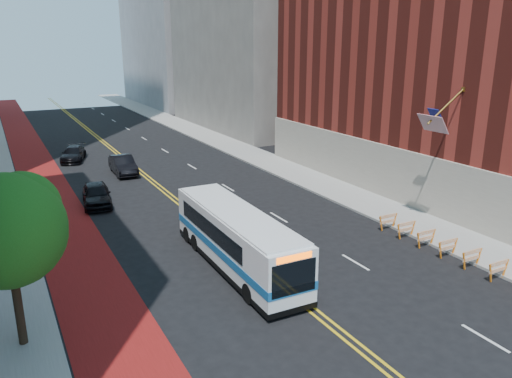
{
  "coord_description": "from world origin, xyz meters",
  "views": [
    {
      "loc": [
        -11.28,
        -12.9,
        11.24
      ],
      "look_at": [
        -0.12,
        8.0,
        4.22
      ],
      "focal_mm": 35.0,
      "sensor_mm": 36.0,
      "label": 1
    }
  ],
  "objects_px": {
    "street_tree": "(8,226)",
    "car_c": "(73,154)",
    "transit_bus": "(236,238)",
    "car_a": "(96,194)",
    "car_b": "(123,165)"
  },
  "relations": [
    {
      "from": "street_tree",
      "to": "car_c",
      "type": "height_order",
      "value": "street_tree"
    },
    {
      "from": "street_tree",
      "to": "transit_bus",
      "type": "distance_m",
      "value": 11.05
    },
    {
      "from": "car_a",
      "to": "car_b",
      "type": "height_order",
      "value": "car_b"
    },
    {
      "from": "transit_bus",
      "to": "car_b",
      "type": "height_order",
      "value": "transit_bus"
    },
    {
      "from": "transit_bus",
      "to": "car_c",
      "type": "distance_m",
      "value": 29.38
    },
    {
      "from": "car_b",
      "to": "car_c",
      "type": "distance_m",
      "value": 7.95
    },
    {
      "from": "transit_bus",
      "to": "car_a",
      "type": "distance_m",
      "value": 14.54
    },
    {
      "from": "car_c",
      "to": "car_a",
      "type": "bearing_deg",
      "value": -75.0
    },
    {
      "from": "car_c",
      "to": "transit_bus",
      "type": "bearing_deg",
      "value": -65.16
    },
    {
      "from": "transit_bus",
      "to": "car_c",
      "type": "height_order",
      "value": "transit_bus"
    },
    {
      "from": "transit_bus",
      "to": "car_b",
      "type": "distance_m",
      "value": 21.83
    },
    {
      "from": "car_b",
      "to": "car_c",
      "type": "bearing_deg",
      "value": 114.22
    },
    {
      "from": "street_tree",
      "to": "transit_bus",
      "type": "relative_size",
      "value": 0.6
    },
    {
      "from": "car_b",
      "to": "car_c",
      "type": "height_order",
      "value": "car_b"
    },
    {
      "from": "street_tree",
      "to": "car_b",
      "type": "distance_m",
      "value": 26.5
    }
  ]
}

